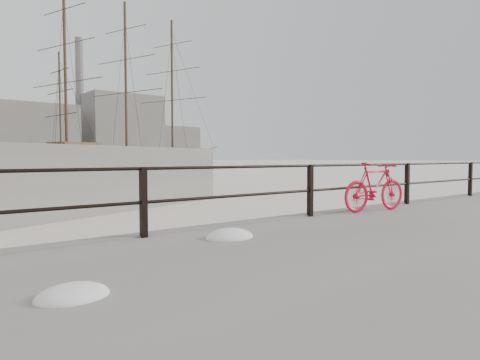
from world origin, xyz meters
TOP-DOWN VIEW (x-y plane):
  - ground at (0.00, 0.00)m, footprint 400.00×400.00m
  - guardrail at (0.00, -0.15)m, footprint 28.00×0.10m
  - bicycle at (-1.86, -0.49)m, footprint 1.74×0.51m
  - barque_black at (31.06, 86.11)m, footprint 71.06×41.99m
  - schooner_mid at (7.05, 75.08)m, footprint 31.66×16.85m
  - industrial_west at (20.00, 140.00)m, footprint 32.00×18.00m
  - industrial_mid at (55.00, 145.00)m, footprint 26.00×20.00m
  - industrial_east at (78.00, 150.00)m, footprint 20.00×16.00m
  - smokestack at (42.00, 150.00)m, footprint 2.80×2.80m

SIDE VIEW (x-z plane):
  - ground at x=0.00m, z-range 0.00..0.00m
  - barque_black at x=31.06m, z-range -18.84..18.84m
  - schooner_mid at x=7.05m, z-range -10.80..10.80m
  - guardrail at x=0.00m, z-range 0.35..1.35m
  - bicycle at x=-1.86m, z-range 0.35..1.39m
  - industrial_east at x=78.00m, z-range 0.00..14.00m
  - industrial_west at x=20.00m, z-range 0.00..18.00m
  - industrial_mid at x=55.00m, z-range 0.00..24.00m
  - smokestack at x=42.00m, z-range 0.00..44.00m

